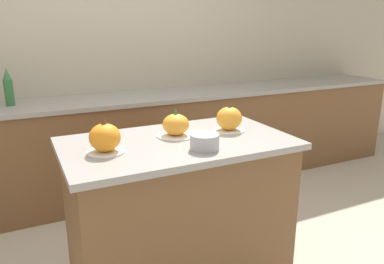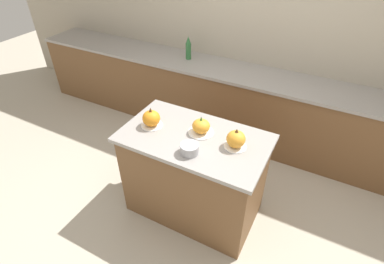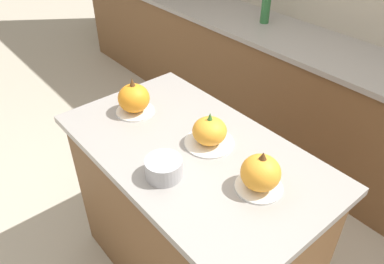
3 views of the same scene
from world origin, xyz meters
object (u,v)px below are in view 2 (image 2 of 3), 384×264
(pumpkin_cake_left, at_px, (151,119))
(pumpkin_cake_right, at_px, (236,139))
(bottle_tall, at_px, (188,48))
(pumpkin_cake_center, at_px, (201,127))
(mixing_bowl, at_px, (190,149))

(pumpkin_cake_left, height_order, pumpkin_cake_right, pumpkin_cake_left)
(pumpkin_cake_right, bearing_deg, bottle_tall, 130.44)
(pumpkin_cake_center, height_order, mixing_bowl, pumpkin_cake_center)
(pumpkin_cake_left, xyz_separation_m, bottle_tall, (-0.41, 1.42, 0.06))
(pumpkin_cake_left, bearing_deg, pumpkin_cake_right, 5.41)
(pumpkin_cake_center, relative_size, pumpkin_cake_right, 1.20)
(pumpkin_cake_right, distance_m, bottle_tall, 1.77)
(pumpkin_cake_center, xyz_separation_m, bottle_tall, (-0.83, 1.31, 0.08))
(pumpkin_cake_left, relative_size, bottle_tall, 0.65)
(pumpkin_cake_right, bearing_deg, mixing_bowl, -140.35)
(pumpkin_cake_center, xyz_separation_m, pumpkin_cake_right, (0.32, -0.04, 0.01))
(pumpkin_cake_left, distance_m, pumpkin_cake_center, 0.43)
(pumpkin_cake_right, bearing_deg, pumpkin_cake_center, 173.07)
(bottle_tall, bearing_deg, mixing_bowl, -61.30)
(pumpkin_cake_center, height_order, bottle_tall, bottle_tall)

